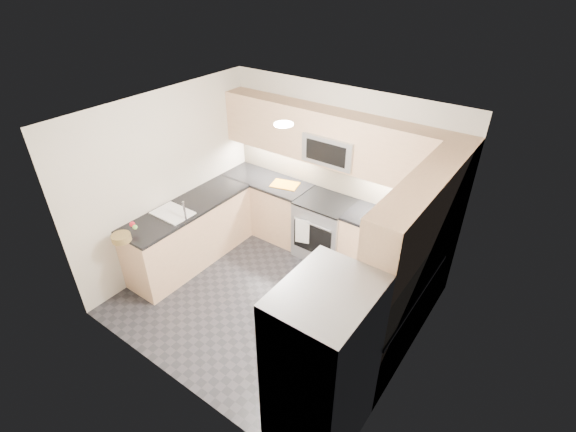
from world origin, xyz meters
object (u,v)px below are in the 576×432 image
object	(u,v)px
refrigerator	(323,368)
fruit_basket	(121,238)
gas_range	(324,228)
utensil_bowl	(438,240)
microwave	(333,148)
cutting_board	(285,185)

from	to	relation	value
refrigerator	fruit_basket	bearing A→B (deg)	177.81
gas_range	utensil_bowl	distance (m)	1.75
utensil_bowl	fruit_basket	xyz separation A→B (m)	(-3.18, -2.19, -0.03)
gas_range	fruit_basket	bearing A→B (deg)	-123.38
microwave	cutting_board	world-z (taller)	microwave
gas_range	microwave	xyz separation A→B (m)	(0.00, 0.12, 1.24)
cutting_board	utensil_bowl	bearing A→B (deg)	-3.76
refrigerator	fruit_basket	size ratio (longest dim) A/B	7.69
fruit_basket	microwave	bearing A→B (deg)	58.00
gas_range	cutting_board	size ratio (longest dim) A/B	2.24
gas_range	microwave	bearing A→B (deg)	90.00
fruit_basket	utensil_bowl	bearing A→B (deg)	34.55
gas_range	refrigerator	world-z (taller)	refrigerator
cutting_board	fruit_basket	size ratio (longest dim) A/B	1.73
refrigerator	fruit_basket	distance (m)	2.98
refrigerator	utensil_bowl	world-z (taller)	refrigerator
gas_range	utensil_bowl	bearing A→B (deg)	-4.29
utensil_bowl	refrigerator	bearing A→B (deg)	-95.07
utensil_bowl	fruit_basket	world-z (taller)	utensil_bowl
gas_range	refrigerator	bearing A→B (deg)	-59.12
gas_range	cutting_board	bearing A→B (deg)	177.43
refrigerator	utensil_bowl	size ratio (longest dim) A/B	7.46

